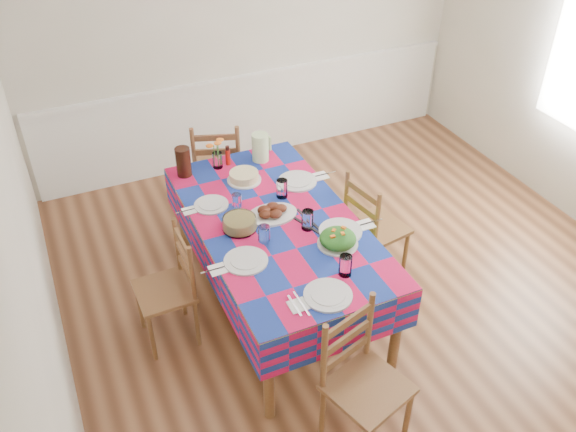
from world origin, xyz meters
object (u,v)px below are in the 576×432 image
object	(u,v)px
tea_pitcher	(183,162)
chair_right	(373,229)
chair_far	(218,170)
dining_table	(277,231)
chair_left	(170,289)
chair_near	(362,383)
meat_platter	(272,212)
green_pitcher	(260,147)

from	to	relation	value
tea_pitcher	chair_right	distance (m)	1.56
chair_right	chair_far	bearing A→B (deg)	22.98
dining_table	chair_left	size ratio (longest dim) A/B	2.26
tea_pitcher	chair_near	bearing A→B (deg)	-79.32
meat_platter	chair_left	xyz separation A→B (m)	(-0.81, -0.07, -0.37)
chair_far	chair_right	xyz separation A→B (m)	(0.82, -1.28, -0.02)
green_pitcher	tea_pitcher	bearing A→B (deg)	176.88
tea_pitcher	chair_right	xyz separation A→B (m)	(1.22, -0.86, -0.44)
dining_table	chair_left	distance (m)	0.85
meat_platter	chair_left	bearing A→B (deg)	-175.04
meat_platter	tea_pitcher	size ratio (longest dim) A/B	1.57
tea_pitcher	chair_far	size ratio (longest dim) A/B	0.24
green_pitcher	chair_right	world-z (taller)	green_pitcher
meat_platter	green_pitcher	bearing A→B (deg)	73.67
chair_near	chair_left	distance (m)	1.51
green_pitcher	chair_right	xyz separation A→B (m)	(0.59, -0.83, -0.44)
dining_table	tea_pitcher	xyz separation A→B (m)	(-0.42, 0.85, 0.21)
dining_table	chair_near	world-z (taller)	chair_near
dining_table	meat_platter	bearing A→B (deg)	94.33
meat_platter	tea_pitcher	xyz separation A→B (m)	(-0.41, 0.78, 0.09)
dining_table	chair_far	bearing A→B (deg)	90.67
tea_pitcher	chair_near	distance (m)	2.21
chair_left	dining_table	bearing A→B (deg)	89.16
meat_platter	chair_far	size ratio (longest dim) A/B	0.38
meat_platter	chair_near	bearing A→B (deg)	-90.34
green_pitcher	chair_near	xyz separation A→B (m)	(-0.23, -2.10, -0.42)
green_pitcher	dining_table	bearing A→B (deg)	-104.64
green_pitcher	chair_left	xyz separation A→B (m)	(-1.02, -0.82, -0.46)
green_pitcher	chair_far	bearing A→B (deg)	116.61
chair_far	chair_left	distance (m)	1.50
dining_table	chair_far	distance (m)	1.30
chair_near	chair_far	distance (m)	2.55
tea_pitcher	meat_platter	bearing A→B (deg)	-62.39
green_pitcher	chair_right	bearing A→B (deg)	-54.28
meat_platter	green_pitcher	distance (m)	0.79
chair_right	chair_left	bearing A→B (deg)	80.01
dining_table	tea_pitcher	world-z (taller)	tea_pitcher
green_pitcher	chair_near	bearing A→B (deg)	-96.20
meat_platter	chair_far	world-z (taller)	chair_far
dining_table	chair_near	bearing A→B (deg)	-90.60
meat_platter	tea_pitcher	bearing A→B (deg)	117.61
chair_near	tea_pitcher	bearing A→B (deg)	83.40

